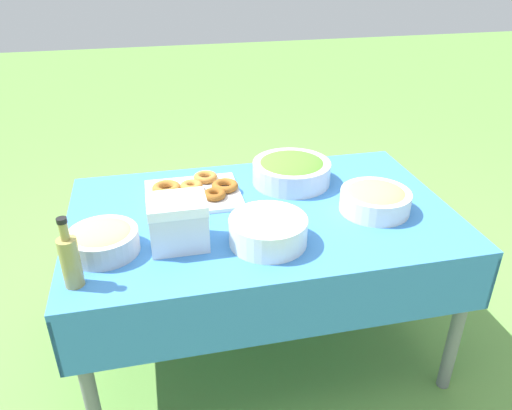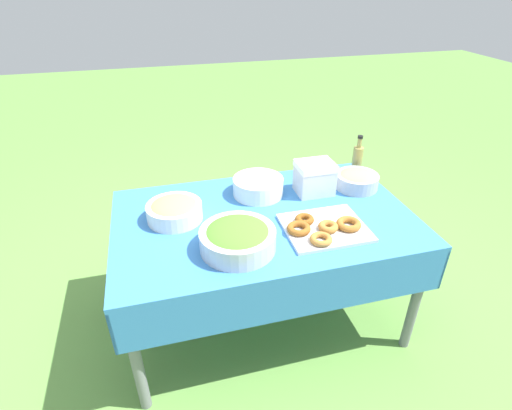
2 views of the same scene
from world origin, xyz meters
TOP-DOWN VIEW (x-y plane):
  - ground_plane at (0.00, 0.00)m, footprint 14.00×14.00m
  - picnic_table at (0.00, 0.00)m, footprint 1.48×0.92m
  - salad_bowl at (0.18, 0.22)m, footprint 0.33×0.33m
  - pasta_bowl at (-0.58, -0.16)m, footprint 0.24×0.24m
  - donut_platter at (-0.23, 0.19)m, footprint 0.40×0.34m
  - plate_stack at (-0.03, -0.22)m, footprint 0.27×0.27m
  - olive_oil_bottle at (-0.66, -0.33)m, footprint 0.06×0.06m
  - bread_bowl at (0.43, -0.09)m, footprint 0.27×0.27m
  - cooler_box at (-0.33, -0.17)m, footprint 0.20×0.16m

SIDE VIEW (x-z plane):
  - ground_plane at x=0.00m, z-range 0.00..0.00m
  - picnic_table at x=0.00m, z-range 0.26..0.94m
  - donut_platter at x=-0.23m, z-range 0.68..0.73m
  - plate_stack at x=-0.03m, z-range 0.68..0.78m
  - pasta_bowl at x=-0.58m, z-range 0.68..0.78m
  - bread_bowl at x=0.43m, z-range 0.68..0.79m
  - salad_bowl at x=0.18m, z-range 0.69..0.80m
  - cooler_box at x=-0.33m, z-range 0.68..0.86m
  - olive_oil_bottle at x=-0.66m, z-range 0.66..0.89m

